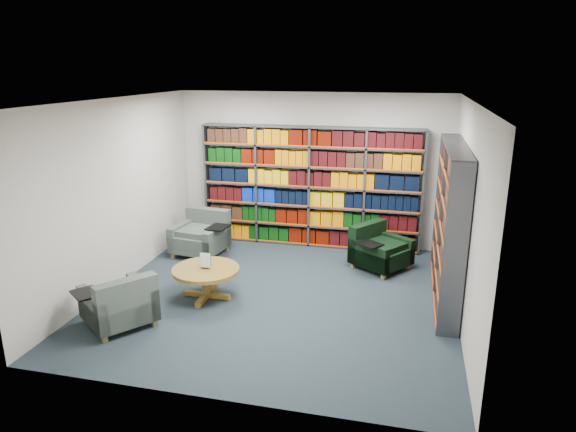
% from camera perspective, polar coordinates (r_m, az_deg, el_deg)
% --- Properties ---
extents(room_shell, '(5.02, 5.02, 2.82)m').
position_cam_1_polar(room_shell, '(7.13, -1.12, 1.38)').
color(room_shell, '#1B252F').
rests_on(room_shell, ground).
extents(bookshelf_back, '(4.00, 0.28, 2.20)m').
position_cam_1_polar(bookshelf_back, '(9.42, 2.47, 3.18)').
color(bookshelf_back, '#47494F').
rests_on(bookshelf_back, ground).
extents(bookshelf_right, '(0.28, 2.50, 2.20)m').
position_cam_1_polar(bookshelf_right, '(7.60, 17.44, -0.81)').
color(bookshelf_right, '#47494F').
rests_on(bookshelf_right, ground).
extents(chair_teal_left, '(1.04, 0.93, 0.76)m').
position_cam_1_polar(chair_teal_left, '(9.33, -9.50, -2.22)').
color(chair_teal_left, '#0B293C').
rests_on(chair_teal_left, ground).
extents(chair_green_right, '(1.10, 1.11, 0.72)m').
position_cam_1_polar(chair_green_right, '(8.68, 9.91, -3.79)').
color(chair_green_right, black).
rests_on(chair_green_right, ground).
extents(chair_teal_front, '(1.11, 1.11, 0.72)m').
position_cam_1_polar(chair_teal_front, '(7.01, -18.09, -9.43)').
color(chair_teal_front, '#0B293C').
rests_on(chair_teal_front, ground).
extents(coffee_table, '(0.97, 0.97, 0.68)m').
position_cam_1_polar(coffee_table, '(7.51, -9.10, -6.40)').
color(coffee_table, olive).
rests_on(coffee_table, ground).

